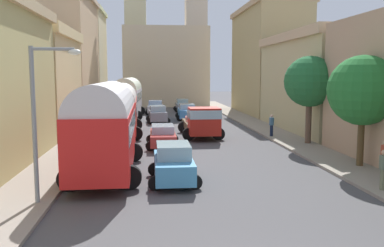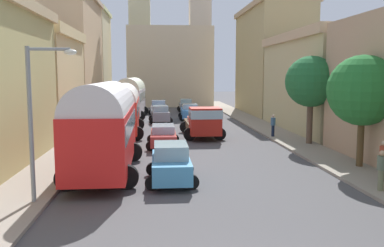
{
  "view_description": "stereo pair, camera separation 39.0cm",
  "coord_description": "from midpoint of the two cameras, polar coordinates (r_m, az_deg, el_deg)",
  "views": [
    {
      "loc": [
        -2.5,
        -7.5,
        4.67
      ],
      "look_at": [
        0.0,
        16.88,
        1.77
      ],
      "focal_mm": 39.12,
      "sensor_mm": 36.0,
      "label": 1
    },
    {
      "loc": [
        -2.11,
        -7.54,
        4.67
      ],
      "look_at": [
        0.0,
        16.88,
        1.77
      ],
      "focal_mm": 39.12,
      "sensor_mm": 36.0,
      "label": 2
    }
  ],
  "objects": [
    {
      "name": "sidewalk_left",
      "position": [
        35.17,
        -12.98,
        -0.94
      ],
      "size": [
        2.5,
        70.0,
        0.14
      ],
      "primitive_type": "cube",
      "color": "gray",
      "rests_on": "ground"
    },
    {
      "name": "cargo_truck_0",
      "position": [
        30.64,
        1.82,
        0.3
      ],
      "size": [
        3.06,
        6.85,
        2.35
      ],
      "color": "#B12117",
      "rests_on": "ground"
    },
    {
      "name": "parked_bus_2",
      "position": [
        45.21,
        -8.03,
        3.78
      ],
      "size": [
        3.52,
        9.29,
        4.28
      ],
      "color": "silver",
      "rests_on": "ground"
    },
    {
      "name": "distant_church",
      "position": [
        62.12,
        -2.85,
        9.07
      ],
      "size": [
        12.25,
        7.18,
        21.17
      ],
      "color": "beige",
      "rests_on": "ground"
    },
    {
      "name": "car_4",
      "position": [
        26.97,
        -3.53,
        -1.67
      ],
      "size": [
        2.2,
        4.39,
        1.42
      ],
      "color": "#B53631",
      "rests_on": "ground"
    },
    {
      "name": "sidewalk_right",
      "position": [
        36.11,
        10.44,
        -0.68
      ],
      "size": [
        2.5,
        70.0,
        0.14
      ],
      "primitive_type": "cube",
      "color": "gray",
      "rests_on": "ground"
    },
    {
      "name": "car_3",
      "position": [
        18.18,
        -2.28,
        -5.43
      ],
      "size": [
        2.21,
        3.97,
        1.69
      ],
      "color": "#4492C6",
      "rests_on": "ground"
    },
    {
      "name": "car_5",
      "position": [
        40.38,
        -4.06,
        1.27
      ],
      "size": [
        2.32,
        3.69,
        1.65
      ],
      "color": "gray",
      "rests_on": "ground"
    },
    {
      "name": "car_6",
      "position": [
        49.26,
        -4.32,
        2.24
      ],
      "size": [
        2.42,
        4.06,
        1.62
      ],
      "color": "silver",
      "rests_on": "ground"
    },
    {
      "name": "pedestrian_3",
      "position": [
        19.63,
        25.18,
        -4.44
      ],
      "size": [
        0.49,
        0.49,
        1.89
      ],
      "color": "#2C1F4D",
      "rests_on": "ground"
    },
    {
      "name": "pedestrian_1",
      "position": [
        31.1,
        11.35,
        -0.17
      ],
      "size": [
        0.47,
        0.47,
        1.74
      ],
      "color": "#17223D",
      "rests_on": "ground"
    },
    {
      "name": "car_2",
      "position": [
        52.39,
        -0.65,
        2.5
      ],
      "size": [
        2.11,
        3.61,
        1.58
      ],
      "color": "gray",
      "rests_on": "ground"
    },
    {
      "name": "ground_plane",
      "position": [
        34.91,
        -1.11,
        -0.94
      ],
      "size": [
        154.0,
        154.0,
        0.0
      ],
      "primitive_type": "plane",
      "color": "#4D4C4E"
    },
    {
      "name": "roadside_tree_1",
      "position": [
        22.02,
        22.73,
        4.14
      ],
      "size": [
        3.44,
        3.44,
        5.61
      ],
      "color": "brown",
      "rests_on": "ground"
    },
    {
      "name": "building_left_3",
      "position": [
        46.25,
        -16.3,
        8.69
      ],
      "size": [
        6.08,
        13.15,
        12.85
      ],
      "color": "tan",
      "rests_on": "ground"
    },
    {
      "name": "building_left_2",
      "position": [
        34.42,
        -20.03,
        5.39
      ],
      "size": [
        5.96,
        10.3,
        8.12
      ],
      "color": "#D0B47F",
      "rests_on": "ground"
    },
    {
      "name": "roadside_tree_2",
      "position": [
        28.28,
        16.29,
        5.46
      ],
      "size": [
        3.31,
        3.31,
        5.85
      ],
      "color": "brown",
      "rests_on": "ground"
    },
    {
      "name": "building_right_2",
      "position": [
        35.92,
        17.02,
        5.43
      ],
      "size": [
        5.68,
        14.54,
        7.99
      ],
      "color": "#C3B682",
      "rests_on": "ground"
    },
    {
      "name": "streetlamp_near",
      "position": [
        15.5,
        -19.63,
        1.74
      ],
      "size": [
        1.75,
        0.28,
        5.63
      ],
      "color": "gray",
      "rests_on": "ground"
    },
    {
      "name": "car_0",
      "position": [
        34.33,
        1.06,
        0.3
      ],
      "size": [
        2.4,
        4.41,
        1.63
      ],
      "color": "#AF352A",
      "rests_on": "ground"
    },
    {
      "name": "pedestrian_0",
      "position": [
        18.02,
        24.98,
        -5.66
      ],
      "size": [
        0.4,
        0.4,
        1.73
      ],
      "color": "#6D7154",
      "rests_on": "ground"
    },
    {
      "name": "parked_bus_0",
      "position": [
        19.83,
        -11.38,
        -0.04
      ],
      "size": [
        3.4,
        8.92,
        4.29
      ],
      "color": "red",
      "rests_on": "ground"
    },
    {
      "name": "parked_bus_1",
      "position": [
        32.29,
        -9.1,
        2.23
      ],
      "size": [
        3.34,
        8.82,
        3.93
      ],
      "color": "red",
      "rests_on": "ground"
    },
    {
      "name": "building_left_4",
      "position": [
        57.98,
        -13.51,
        8.44
      ],
      "size": [
        5.04,
        9.72,
        13.08
      ],
      "color": "beige",
      "rests_on": "ground"
    },
    {
      "name": "car_1",
      "position": [
        43.02,
        -0.06,
        1.62
      ],
      "size": [
        2.33,
        4.38,
        1.63
      ],
      "color": "#3D85CD",
      "rests_on": "ground"
    },
    {
      "name": "building_right_3",
      "position": [
        50.04,
        10.98,
        8.41
      ],
      "size": [
        6.2,
        14.44,
        12.39
      ],
      "color": "tan",
      "rests_on": "ground"
    }
  ]
}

